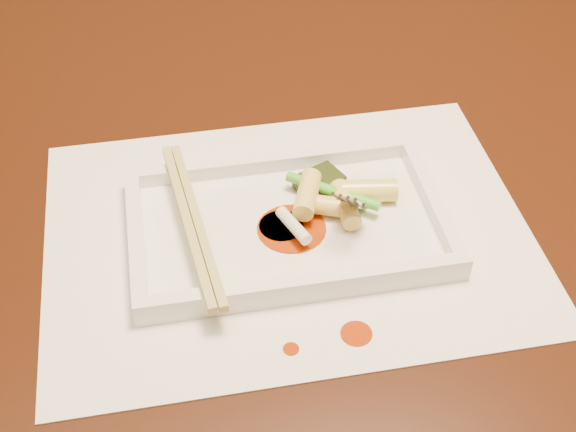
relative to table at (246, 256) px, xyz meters
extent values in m
cube|color=black|center=(0.00, 0.00, 0.08)|extent=(1.40, 0.90, 0.04)
cube|color=white|center=(0.03, -0.08, 0.10)|extent=(0.40, 0.30, 0.00)
cylinder|color=#9D2E04|center=(0.06, -0.19, 0.10)|extent=(0.02, 0.02, 0.00)
cylinder|color=#9D2E04|center=(0.01, -0.20, 0.10)|extent=(0.01, 0.01, 0.00)
cube|color=white|center=(0.03, -0.08, 0.11)|extent=(0.26, 0.16, 0.01)
cube|color=white|center=(0.03, 0.00, 0.12)|extent=(0.26, 0.01, 0.01)
cube|color=white|center=(0.03, -0.15, 0.12)|extent=(0.26, 0.01, 0.01)
cube|color=white|center=(-0.10, -0.08, 0.12)|extent=(0.01, 0.14, 0.01)
cube|color=white|center=(0.15, -0.08, 0.12)|extent=(0.01, 0.14, 0.01)
cube|color=black|center=(0.06, -0.04, 0.12)|extent=(0.05, 0.04, 0.01)
cylinder|color=#EAEACC|center=(0.03, -0.09, 0.12)|extent=(0.02, 0.04, 0.01)
cylinder|color=green|center=(0.07, -0.06, 0.12)|extent=(0.07, 0.06, 0.01)
cube|color=tan|center=(-0.05, -0.08, 0.13)|extent=(0.03, 0.19, 0.01)
cube|color=tan|center=(-0.05, -0.08, 0.13)|extent=(0.03, 0.19, 0.01)
cylinder|color=#9D2E04|center=(0.02, -0.08, 0.11)|extent=(0.04, 0.04, 0.00)
cylinder|color=#9D2E04|center=(0.03, -0.08, 0.11)|extent=(0.06, 0.06, 0.00)
cylinder|color=#FFEF77|center=(0.07, -0.07, 0.12)|extent=(0.04, 0.03, 0.02)
cylinder|color=#FFEF77|center=(0.10, -0.06, 0.12)|extent=(0.05, 0.03, 0.02)
cylinder|color=#FFEF77|center=(0.05, -0.06, 0.13)|extent=(0.03, 0.05, 0.02)
cylinder|color=#FFEF77|center=(0.08, -0.07, 0.12)|extent=(0.02, 0.05, 0.02)
camera|label=1|loc=(-0.06, -0.54, 0.57)|focal=50.00mm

